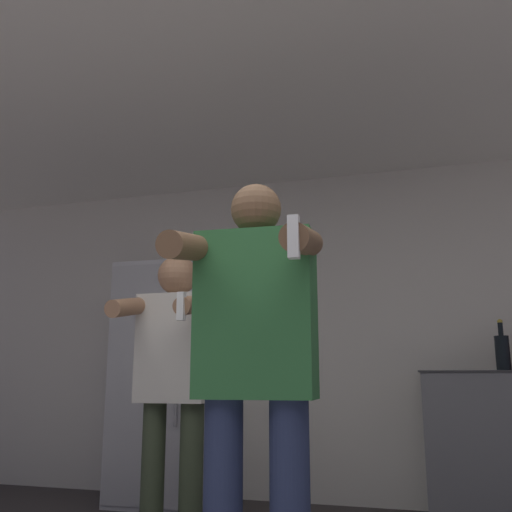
{
  "coord_description": "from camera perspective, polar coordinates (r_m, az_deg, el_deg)",
  "views": [
    {
      "loc": [
        0.74,
        -1.23,
        0.92
      ],
      "look_at": [
        0.11,
        0.86,
        1.39
      ],
      "focal_mm": 40.0,
      "sensor_mm": 36.0,
      "label": 1
    }
  ],
  "objects": [
    {
      "name": "wall_back",
      "position": [
        4.57,
        7.48,
        -7.54
      ],
      "size": [
        7.0,
        0.06,
        2.55
      ],
      "color": "silver",
      "rests_on": "ground_plane"
    },
    {
      "name": "ceiling_slab",
      "position": [
        3.38,
        2.03,
        17.28
      ],
      "size": [
        7.0,
        3.76,
        0.05
      ],
      "color": "silver",
      "rests_on": "wall_back"
    },
    {
      "name": "refrigerator",
      "position": [
        4.59,
        -8.81,
        -12.21
      ],
      "size": [
        0.71,
        0.67,
        1.8
      ],
      "color": "silver",
      "rests_on": "ground_plane"
    },
    {
      "name": "bottle_tall_gin",
      "position": [
        4.24,
        23.43,
        -8.74
      ],
      "size": [
        0.09,
        0.09,
        0.35
      ],
      "color": "black",
      "rests_on": "counter"
    },
    {
      "name": "person_woman_foreground",
      "position": [
        2.16,
        -0.08,
        -10.92
      ],
      "size": [
        0.55,
        0.5,
        1.68
      ],
      "color": "navy",
      "rests_on": "ground_plane"
    },
    {
      "name": "person_man_side",
      "position": [
        3.21,
        -8.23,
        -11.29
      ],
      "size": [
        0.48,
        0.49,
        1.6
      ],
      "color": "#38422D",
      "rests_on": "ground_plane"
    }
  ]
}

